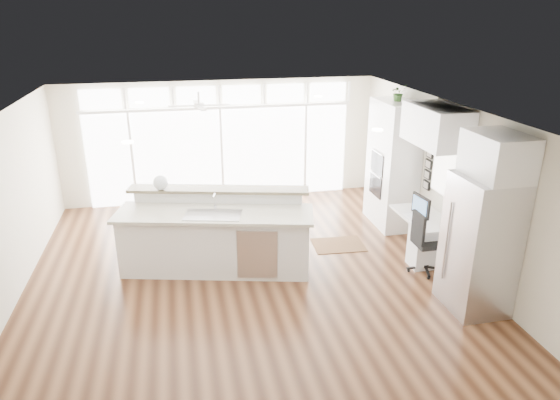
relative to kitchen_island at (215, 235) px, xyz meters
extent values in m
cube|color=#3E2213|center=(0.46, -0.56, -0.65)|extent=(7.00, 8.00, 0.02)
cube|color=white|center=(0.46, -0.56, 2.06)|extent=(7.00, 8.00, 0.02)
cube|color=beige|center=(0.46, 3.44, 0.71)|extent=(7.00, 0.04, 2.70)
cube|color=beige|center=(0.46, -4.56, 0.71)|extent=(7.00, 0.04, 2.70)
cube|color=beige|center=(3.96, -0.56, 0.71)|extent=(0.04, 8.00, 2.70)
cube|color=white|center=(0.46, 3.38, 0.41)|extent=(5.80, 0.06, 2.08)
cube|color=white|center=(0.46, 3.38, 1.74)|extent=(5.90, 0.06, 0.40)
cube|color=white|center=(3.92, -0.26, 0.91)|extent=(0.04, 0.85, 0.85)
cube|color=white|center=(-0.04, 2.24, 1.84)|extent=(1.16, 1.16, 0.32)
cube|color=white|center=(0.46, -0.36, 2.04)|extent=(3.40, 3.00, 0.02)
cube|color=white|center=(3.63, 1.24, 0.61)|extent=(0.64, 1.20, 2.50)
cube|color=white|center=(3.59, -0.26, -0.26)|extent=(0.72, 1.30, 0.76)
cube|color=white|center=(3.63, -0.26, 1.71)|extent=(0.64, 1.30, 0.64)
cube|color=silver|center=(3.57, -1.91, 0.36)|extent=(0.76, 0.90, 2.00)
cube|color=white|center=(3.63, -1.91, 1.66)|extent=(0.64, 0.90, 0.60)
cube|color=black|center=(3.92, 0.36, 0.76)|extent=(0.06, 0.22, 0.80)
cube|color=white|center=(0.00, 0.00, 0.00)|extent=(3.40, 1.95, 1.27)
cube|color=#372011|center=(2.30, 0.45, -0.63)|extent=(0.98, 0.73, 0.01)
cube|color=black|center=(3.43, -0.78, -0.11)|extent=(0.54, 0.50, 1.04)
sphere|color=white|center=(-0.83, 0.62, 0.76)|extent=(0.30, 0.30, 0.25)
cube|color=black|center=(3.51, -0.26, 0.33)|extent=(0.14, 0.49, 0.40)
cube|color=white|center=(3.34, -0.26, 0.13)|extent=(0.14, 0.31, 0.02)
imported|color=#37632A|center=(3.63, 1.24, 1.99)|extent=(0.33, 0.36, 0.25)
camera|label=1|loc=(-0.52, -7.54, 3.46)|focal=32.00mm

